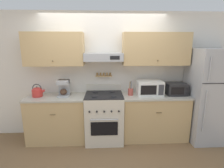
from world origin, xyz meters
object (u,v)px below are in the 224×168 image
utensil_crock (131,91)px  microwave (150,88)px  toaster_oven (176,89)px  refrigerator (210,95)px  tea_kettle (38,92)px  stove_range (104,117)px  coffee_maker (64,88)px

utensil_crock → microwave: bearing=2.7°
utensil_crock → toaster_oven: bearing=-0.1°
refrigerator → tea_kettle: 3.40m
stove_range → microwave: bearing=5.0°
refrigerator → tea_kettle: bearing=178.2°
coffee_maker → tea_kettle: bearing=-176.6°
microwave → refrigerator: bearing=-5.9°
microwave → coffee_maker: bearing=179.6°
tea_kettle → toaster_oven: (2.75, -0.00, 0.02)m
refrigerator → coffee_maker: (-2.89, 0.14, 0.16)m
stove_range → coffee_maker: 0.99m
stove_range → utensil_crock: 0.74m
toaster_oven → stove_range: bearing=-177.6°
refrigerator → toaster_oven: (-0.65, 0.10, 0.12)m
microwave → toaster_oven: 0.54m
stove_range → toaster_oven: toaster_oven is taller
tea_kettle → coffee_maker: coffee_maker is taller
tea_kettle → utensil_crock: (1.83, 0.00, -0.02)m
tea_kettle → microwave: bearing=0.5°
coffee_maker → utensil_crock: (1.32, -0.03, -0.08)m
utensil_crock → coffee_maker: bearing=178.7°
stove_range → utensil_crock: bearing=6.7°
microwave → utensil_crock: 0.39m
stove_range → refrigerator: 2.15m
tea_kettle → utensil_crock: 1.83m
tea_kettle → utensil_crock: bearing=0.0°
stove_range → tea_kettle: tea_kettle is taller
coffee_maker → utensil_crock: coffee_maker is taller
utensil_crock → toaster_oven: size_ratio=0.74×
tea_kettle → microwave: (2.21, 0.02, 0.05)m
stove_range → tea_kettle: (-1.30, 0.06, 0.53)m
refrigerator → toaster_oven: 0.67m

